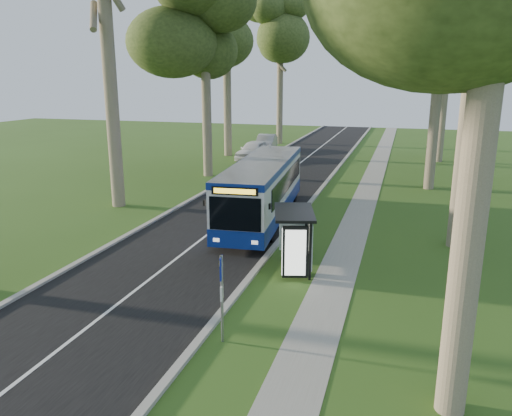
{
  "coord_description": "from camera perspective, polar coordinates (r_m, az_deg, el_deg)",
  "views": [
    {
      "loc": [
        5.14,
        -16.47,
        7.18
      ],
      "look_at": [
        -1.0,
        3.93,
        1.6
      ],
      "focal_mm": 35.0,
      "sensor_mm": 36.0,
      "label": 1
    }
  ],
  "objects": [
    {
      "name": "centre_line",
      "position": [
        28.75,
        -1.3,
        0.26
      ],
      "size": [
        0.12,
        100.0,
        0.0
      ],
      "primitive_type": "cube",
      "color": "white",
      "rests_on": "road"
    },
    {
      "name": "footpath",
      "position": [
        27.51,
        11.69,
        -0.74
      ],
      "size": [
        1.5,
        100.0,
        0.02
      ],
      "primitive_type": "cube",
      "color": "gray",
      "rests_on": "ground"
    },
    {
      "name": "bus_shelter",
      "position": [
        18.68,
        4.51,
        -2.7
      ],
      "size": [
        2.11,
        2.97,
        2.31
      ],
      "rotation": [
        0.0,
        0.0,
        0.27
      ],
      "color": "black",
      "rests_on": "ground"
    },
    {
      "name": "tree_west_d",
      "position": [
        47.66,
        -3.43,
        21.6
      ],
      "size": [
        5.2,
        5.2,
        17.49
      ],
      "color": "#7A6B56",
      "rests_on": "ground"
    },
    {
      "name": "car_silver",
      "position": [
        50.85,
        1.18,
        7.48
      ],
      "size": [
        2.27,
        5.05,
        1.61
      ],
      "primitive_type": "imported",
      "rotation": [
        0.0,
        0.0,
        0.12
      ],
      "color": "#96999D",
      "rests_on": "ground"
    },
    {
      "name": "tree_west_e",
      "position": [
        56.29,
        2.82,
        18.71
      ],
      "size": [
        5.2,
        5.2,
        15.04
      ],
      "color": "#7A6B56",
      "rests_on": "ground"
    },
    {
      "name": "bus_stop_sign",
      "position": [
        13.82,
        -3.94,
        -9.2
      ],
      "size": [
        0.12,
        0.36,
        2.56
      ],
      "rotation": [
        0.0,
        0.0,
        0.21
      ],
      "color": "gray",
      "rests_on": "ground"
    },
    {
      "name": "road",
      "position": [
        28.75,
        -1.3,
        0.24
      ],
      "size": [
        7.0,
        100.0,
        0.02
      ],
      "primitive_type": "cube",
      "color": "black",
      "rests_on": "ground"
    },
    {
      "name": "car_white",
      "position": [
        45.05,
        -0.25,
        6.62
      ],
      "size": [
        2.45,
        5.21,
        1.72
      ],
      "primitive_type": "imported",
      "rotation": [
        0.0,
        0.0,
        -0.08
      ],
      "color": "white",
      "rests_on": "ground"
    },
    {
      "name": "bus",
      "position": [
        25.72,
        0.77,
        2.13
      ],
      "size": [
        3.37,
        11.74,
        3.07
      ],
      "rotation": [
        0.0,
        0.0,
        0.08
      ],
      "color": "white",
      "rests_on": "ground"
    },
    {
      "name": "kerb_west",
      "position": [
        29.98,
        -7.67,
        0.81
      ],
      "size": [
        0.25,
        100.0,
        0.12
      ],
      "primitive_type": "cube",
      "color": "#9E9B93",
      "rests_on": "ground"
    },
    {
      "name": "tree_east_c",
      "position": [
        34.69,
        20.65,
        19.72
      ],
      "size": [
        5.2,
        5.2,
        14.51
      ],
      "color": "#7A6B56",
      "rests_on": "ground"
    },
    {
      "name": "tree_east_d",
      "position": [
        46.67,
        21.26,
        17.71
      ],
      "size": [
        5.2,
        5.2,
        14.04
      ],
      "color": "#7A6B56",
      "rests_on": "ground"
    },
    {
      "name": "litter_bin",
      "position": [
        18.84,
        5.42,
        -6.31
      ],
      "size": [
        0.51,
        0.51,
        0.9
      ],
      "rotation": [
        0.0,
        0.0,
        0.24
      ],
      "color": "black",
      "rests_on": "ground"
    },
    {
      "name": "ground",
      "position": [
        18.69,
        -0.55,
        -7.92
      ],
      "size": [
        120.0,
        120.0,
        0.0
      ],
      "primitive_type": "plane",
      "color": "#32541A",
      "rests_on": "ground"
    },
    {
      "name": "kerb_east",
      "position": [
        27.89,
        5.56,
        -0.18
      ],
      "size": [
        0.25,
        100.0,
        0.12
      ],
      "primitive_type": "cube",
      "color": "#9E9B93",
      "rests_on": "ground"
    },
    {
      "name": "tree_west_c",
      "position": [
        37.5,
        -5.93,
        21.14
      ],
      "size": [
        5.2,
        5.2,
        15.45
      ],
      "color": "#7A6B56",
      "rests_on": "ground"
    }
  ]
}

